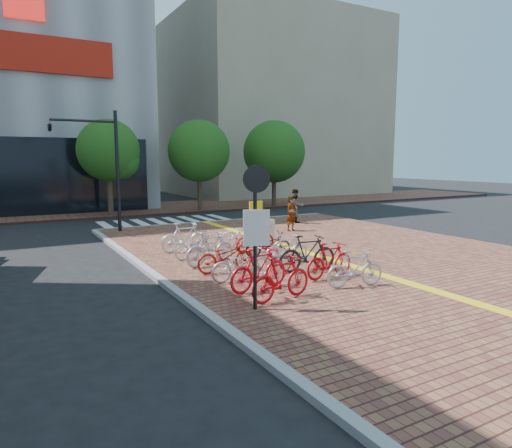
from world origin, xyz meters
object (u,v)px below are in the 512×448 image
bike_5 (196,247)px  utility_box (268,233)px  bike_11 (268,244)px  bike_13 (245,234)px  bike_0 (281,278)px  bike_12 (255,239)px  traffic_light_pole (87,148)px  bike_2 (241,264)px  bike_7 (355,269)px  bike_8 (330,260)px  bike_1 (259,269)px  notice_sign (256,220)px  bike_3 (226,256)px  pedestrian_b (296,206)px  yellow_sign (256,219)px  bike_4 (210,248)px  bike_9 (307,253)px  pedestrian_a (291,214)px  bike_6 (185,237)px  bike_10 (287,249)px

bike_5 → utility_box: utility_box is taller
bike_11 → bike_13: 2.09m
bike_0 → bike_12: (2.38, 5.58, -0.08)m
bike_5 → traffic_light_pole: traffic_light_pole is taller
bike_2 → traffic_light_pole: (-2.27, 11.12, 3.51)m
bike_7 → bike_8: (-0.01, 1.10, 0.02)m
bike_1 → notice_sign: notice_sign is taller
bike_3 → bike_11: size_ratio=1.11×
bike_5 → pedestrian_b: 10.02m
bike_13 → yellow_sign: bearing=172.5°
bike_2 → bike_4: size_ratio=0.98×
bike_3 → bike_4: size_ratio=1.01×
bike_2 → bike_7: bearing=-130.4°
bike_3 → notice_sign: notice_sign is taller
bike_1 → bike_5: 4.52m
bike_8 → notice_sign: (-3.32, -1.44, 1.59)m
bike_8 → notice_sign: bearing=107.1°
bike_9 → pedestrian_a: pedestrian_a is taller
bike_6 → notice_sign: bearing=175.9°
bike_12 → utility_box: (0.98, 0.71, 0.06)m
notice_sign → traffic_light_pole: 13.81m
bike_7 → bike_9: (-0.11, 2.08, 0.06)m
pedestrian_b → bike_11: bearing=-118.9°
bike_3 → bike_7: size_ratio=1.11×
bike_2 → bike_5: (-0.03, 3.38, -0.06)m
bike_5 → yellow_sign: (1.94, -0.86, 0.98)m
bike_10 → bike_11: bike_10 is taller
bike_5 → pedestrian_a: (6.47, 3.63, 0.42)m
bike_3 → bike_9: (2.26, -1.19, 0.08)m
bike_1 → pedestrian_a: size_ratio=1.14×
utility_box → pedestrian_a: bearing=43.1°
traffic_light_pole → bike_1: bearing=-79.7°
bike_9 → pedestrian_a: (4.12, 7.08, 0.27)m
bike_7 → bike_0: bearing=101.4°
bike_7 → utility_box: 6.35m
bike_5 → utility_box: 3.49m
bike_10 → bike_11: bearing=2.6°
utility_box → bike_0: bearing=-118.1°
bike_6 → bike_11: bike_6 is taller
bike_1 → bike_6: 5.89m
bike_2 → bike_9: 2.32m
bike_8 → utility_box: size_ratio=1.65×
bike_12 → traffic_light_pole: size_ratio=0.32×
utility_box → bike_5: bearing=-167.5°
bike_7 → bike_9: bearing=14.3°
bike_13 → traffic_light_pole: size_ratio=0.34×
bike_3 → traffic_light_pole: size_ratio=0.33×
bike_10 → bike_6: bearing=35.0°
pedestrian_b → bike_5: bearing=-133.0°
bike_1 → yellow_sign: 4.22m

